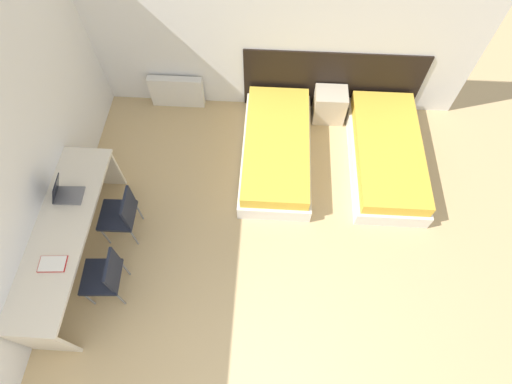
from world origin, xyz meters
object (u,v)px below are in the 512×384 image
chair_near_laptop (121,214)px  laptop (65,193)px  bed_near_window (276,149)px  bed_near_door (386,155)px  chair_near_notebook (105,275)px  nightstand (330,105)px

chair_near_laptop → laptop: laptop is taller
bed_near_window → chair_near_laptop: 2.25m
bed_near_door → chair_near_notebook: (-3.37, -2.03, 0.27)m
chair_near_notebook → bed_near_window: bearing=44.4°
chair_near_laptop → chair_near_notebook: bearing=-91.2°
nightstand → laptop: 3.81m
bed_near_window → chair_near_notebook: bearing=-132.1°
nightstand → chair_near_notebook: 3.88m
bed_near_door → chair_near_notebook: 3.95m
chair_near_laptop → laptop: size_ratio=2.55×
nightstand → chair_near_notebook: size_ratio=0.61×
chair_near_laptop → laptop: (-0.55, 0.04, 0.36)m
nightstand → chair_near_notebook: chair_near_notebook is taller
bed_near_window → nightstand: (0.77, 0.83, 0.05)m
nightstand → chair_near_laptop: chair_near_laptop is taller
laptop → chair_near_laptop: bearing=-7.0°
bed_near_window → chair_near_notebook: chair_near_notebook is taller
chair_near_notebook → bed_near_door: bearing=27.7°
bed_near_door → chair_near_laptop: size_ratio=2.43×
bed_near_window → laptop: (-2.39, -1.22, 0.63)m
chair_near_laptop → chair_near_notebook: same height
nightstand → laptop: laptop is taller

